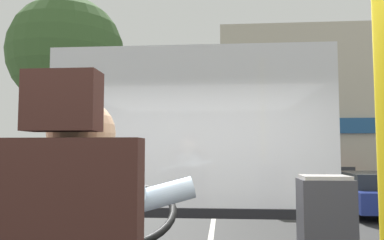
{
  "coord_description": "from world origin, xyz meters",
  "views": [
    {
      "loc": [
        0.29,
        -1.7,
        1.88
      ],
      "look_at": [
        0.06,
        1.12,
        2.1
      ],
      "focal_mm": 36.59,
      "sensor_mm": 36.0,
      "label": 1
    }
  ],
  "objects": [
    {
      "name": "handrail_pole",
      "position": [
        0.82,
        -0.36,
        1.99
      ],
      "size": [
        0.04,
        0.04,
        2.29
      ],
      "color": "yellow",
      "rests_on": "bus_floor"
    },
    {
      "name": "windshield_panel",
      "position": [
        0.0,
        1.62,
        1.89
      ],
      "size": [
        2.5,
        0.08,
        1.48
      ],
      "color": "silver"
    },
    {
      "name": "shop_building",
      "position": [
        5.1,
        16.89,
        3.52
      ],
      "size": [
        9.86,
        5.85,
        7.05
      ],
      "color": "#BCB29E",
      "rests_on": "ground"
    },
    {
      "name": "street_tree",
      "position": [
        -3.55,
        7.46,
        4.21
      ],
      "size": [
        2.8,
        2.8,
        5.65
      ],
      "color": "#4C3828",
      "rests_on": "ground"
    },
    {
      "name": "parked_car_blue",
      "position": [
        4.63,
        10.66,
        0.63
      ],
      "size": [
        1.82,
        4.15,
        1.22
      ],
      "color": "navy",
      "rests_on": "ground"
    },
    {
      "name": "parked_car_red",
      "position": [
        4.62,
        15.32,
        0.64
      ],
      "size": [
        1.91,
        4.07,
        1.25
      ],
      "color": "maroon",
      "rests_on": "ground"
    },
    {
      "name": "ground",
      "position": [
        0.0,
        8.8,
        -0.02
      ],
      "size": [
        18.0,
        44.0,
        0.06
      ],
      "color": "#353535"
    }
  ]
}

